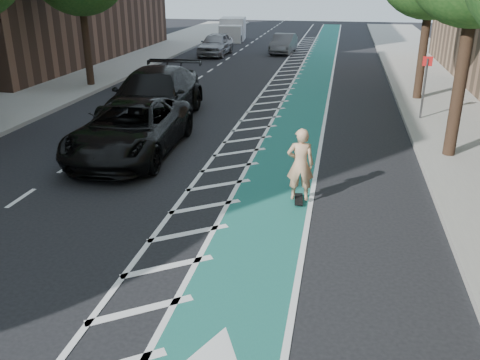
% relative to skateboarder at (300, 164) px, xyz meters
% --- Properties ---
extents(ground, '(120.00, 120.00, 0.00)m').
position_rel_skateboarder_xyz_m(ground, '(-3.70, -3.54, -1.00)').
color(ground, black).
rests_on(ground, ground).
extents(bike_lane, '(2.00, 90.00, 0.01)m').
position_rel_skateboarder_xyz_m(bike_lane, '(-0.70, 6.46, -0.99)').
color(bike_lane, '#17534D').
rests_on(bike_lane, ground).
extents(buffer_strip, '(1.40, 90.00, 0.01)m').
position_rel_skateboarder_xyz_m(buffer_strip, '(-2.20, 6.46, -0.99)').
color(buffer_strip, silver).
rests_on(buffer_strip, ground).
extents(curb_right, '(0.12, 90.00, 0.16)m').
position_rel_skateboarder_xyz_m(curb_right, '(3.35, 6.46, -0.92)').
color(curb_right, gray).
rests_on(curb_right, ground).
extents(curb_left, '(0.12, 90.00, 0.16)m').
position_rel_skateboarder_xyz_m(curb_left, '(-10.75, 6.46, -0.92)').
color(curb_left, gray).
rests_on(curb_left, ground).
extents(sign_post, '(0.35, 0.08, 2.47)m').
position_rel_skateboarder_xyz_m(sign_post, '(3.90, 8.46, 0.36)').
color(sign_post, '#4C4C4C').
rests_on(sign_post, ground).
extents(skateboard, '(0.26, 0.72, 0.10)m').
position_rel_skateboarder_xyz_m(skateboard, '(0.00, 0.00, -0.92)').
color(skateboard, black).
rests_on(skateboard, ground).
extents(skateboarder, '(0.69, 0.49, 1.80)m').
position_rel_skateboarder_xyz_m(skateboarder, '(0.00, 0.00, 0.00)').
color(skateboarder, tan).
rests_on(skateboarder, skateboard).
extents(suv_near, '(2.98, 6.02, 1.64)m').
position_rel_skateboarder_xyz_m(suv_near, '(-5.48, 2.70, -0.17)').
color(suv_near, black).
rests_on(suv_near, ground).
extents(suv_far, '(3.15, 6.91, 1.96)m').
position_rel_skateboarder_xyz_m(suv_far, '(-6.10, 6.49, -0.02)').
color(suv_far, black).
rests_on(suv_far, ground).
extents(car_silver, '(1.91, 4.59, 1.55)m').
position_rel_skateboarder_xyz_m(car_silver, '(-8.10, 24.34, -0.22)').
color(car_silver, gray).
rests_on(car_silver, ground).
extents(car_grey, '(1.68, 4.22, 1.36)m').
position_rel_skateboarder_xyz_m(car_grey, '(-3.51, 26.37, -0.31)').
color(car_grey, '#55565A').
rests_on(car_grey, ground).
extents(box_truck, '(2.48, 4.69, 1.87)m').
position_rel_skateboarder_xyz_m(box_truck, '(-8.87, 33.61, -0.13)').
color(box_truck, silver).
rests_on(box_truck, ground).
extents(barrel_a, '(0.64, 0.64, 0.87)m').
position_rel_skateboarder_xyz_m(barrel_a, '(-7.04, 4.89, -0.58)').
color(barrel_a, '#DC4E0B').
rests_on(barrel_a, ground).
extents(barrel_b, '(0.72, 0.72, 0.98)m').
position_rel_skateboarder_xyz_m(barrel_b, '(-7.30, 5.96, -0.53)').
color(barrel_b, orange).
rests_on(barrel_b, ground).
extents(barrel_c, '(0.65, 0.65, 0.88)m').
position_rel_skateboarder_xyz_m(barrel_c, '(-7.70, 12.04, -0.58)').
color(barrel_c, orange).
rests_on(barrel_c, ground).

